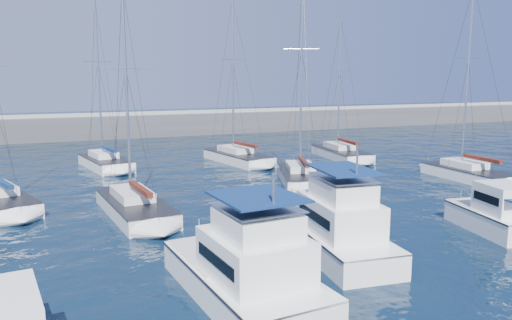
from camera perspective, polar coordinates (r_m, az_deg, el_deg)
name	(u,v)px	position (r m, az deg, el deg)	size (l,w,h in m)	color
ground	(355,243)	(26.43, 11.24, -9.33)	(220.00, 220.00, 0.00)	black
breakwater	(154,128)	(74.39, -11.63, 3.61)	(160.00, 6.00, 4.45)	#424244
motor_yacht_port_inner	(247,272)	(19.41, -1.02, -12.64)	(4.40, 8.79, 4.69)	white
motor_yacht_stbd_inner	(333,228)	(24.87, 8.75, -7.72)	(4.23, 9.99, 4.69)	white
motor_yacht_stbd_outer	(496,215)	(30.45, 25.74, -5.73)	(3.43, 5.77, 3.20)	white
sailboat_mid_b	(135,207)	(31.78, -13.68, -5.24)	(3.91, 9.09, 14.28)	silver
sailboat_mid_d	(301,176)	(40.23, 5.17, -1.85)	(5.64, 8.54, 17.06)	silver
sailboat_mid_e	(468,173)	(45.01, 23.06, -1.38)	(3.12, 8.14, 15.98)	white
sailboat_back_a	(105,162)	(48.75, -16.84, -0.24)	(4.49, 8.39, 15.76)	white
sailboat_back_b	(238,157)	(49.77, -2.10, 0.35)	(4.72, 9.30, 16.23)	silver
sailboat_back_c	(341,153)	(52.99, 9.68, 0.76)	(4.02, 9.16, 14.54)	silver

